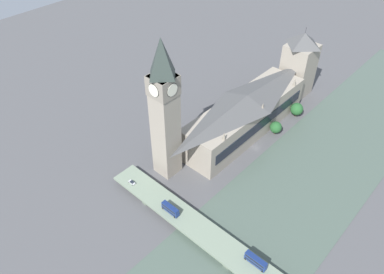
# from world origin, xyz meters

# --- Properties ---
(ground_plane) EXTENTS (600.00, 600.00, 0.00)m
(ground_plane) POSITION_xyz_m (0.00, 0.00, 0.00)
(ground_plane) COLOR #4C4C4F
(river_water) EXTENTS (61.00, 360.00, 0.30)m
(river_water) POSITION_xyz_m (-36.50, 0.00, 0.15)
(river_water) COLOR #47564C
(river_water) RESTS_ON ground_plane
(parliament_hall) EXTENTS (24.85, 94.93, 27.46)m
(parliament_hall) POSITION_xyz_m (15.19, -8.00, 13.65)
(parliament_hall) COLOR gray
(parliament_hall) RESTS_ON ground_plane
(clock_tower) EXTENTS (12.75, 12.75, 80.97)m
(clock_tower) POSITION_xyz_m (26.35, 49.23, 42.96)
(clock_tower) COLOR gray
(clock_tower) RESTS_ON ground_plane
(victoria_tower) EXTENTS (19.19, 19.19, 50.05)m
(victoria_tower) POSITION_xyz_m (15.25, -69.06, 23.03)
(victoria_tower) COLOR gray
(victoria_tower) RESTS_ON ground_plane
(road_bridge) EXTENTS (154.00, 13.68, 4.42)m
(road_bridge) POSITION_xyz_m (-36.50, 69.85, 3.56)
(road_bridge) COLOR #5D6A59
(road_bridge) RESTS_ON ground_plane
(double_decker_bus_lead) EXTENTS (10.65, 2.50, 4.85)m
(double_decker_bus_lead) POSITION_xyz_m (-46.23, 67.41, 7.08)
(double_decker_bus_lead) COLOR navy
(double_decker_bus_lead) RESTS_ON road_bridge
(double_decker_bus_mid) EXTENTS (10.10, 2.56, 4.62)m
(double_decker_bus_mid) POSITION_xyz_m (1.09, 72.27, 6.98)
(double_decker_bus_mid) COLOR navy
(double_decker_bus_mid) RESTS_ON road_bridge
(car_northbound_lead) EXTENTS (4.04, 1.76, 1.35)m
(car_northbound_lead) POSITION_xyz_m (29.86, 72.50, 5.11)
(car_northbound_lead) COLOR silver
(car_northbound_lead) RESTS_ON road_bridge
(tree_embankment_near) EXTENTS (7.50, 7.50, 9.06)m
(tree_embankment_near) POSITION_xyz_m (-1.09, -19.08, 5.30)
(tree_embankment_near) COLOR brown
(tree_embankment_near) RESTS_ON ground_plane
(tree_embankment_mid) EXTENTS (8.37, 8.37, 10.19)m
(tree_embankment_mid) POSITION_xyz_m (-1.16, -44.15, 6.00)
(tree_embankment_mid) COLOR brown
(tree_embankment_mid) RESTS_ON ground_plane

